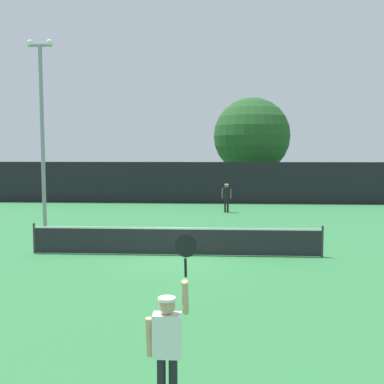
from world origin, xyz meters
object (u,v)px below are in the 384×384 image
(tennis_ball, at_px, (239,245))
(light_pole, at_px, (42,123))
(parked_car_near, at_px, (278,187))
(large_tree, at_px, (252,136))
(player_serving, at_px, (168,337))
(player_receiving, at_px, (227,195))

(tennis_ball, bearing_deg, light_pole, 157.96)
(tennis_ball, bearing_deg, parked_car_near, 78.55)
(large_tree, bearing_deg, light_pole, -123.31)
(player_serving, height_order, parked_car_near, player_serving)
(player_receiving, xyz_separation_m, tennis_ball, (0.31, -9.73, -1.01))
(tennis_ball, distance_m, large_tree, 20.87)
(player_serving, distance_m, parked_car_near, 31.52)
(player_receiving, xyz_separation_m, light_pole, (-8.67, -6.09, 3.88))
(player_receiving, bearing_deg, large_tree, -101.96)
(tennis_ball, height_order, parked_car_near, parked_car_near)
(light_pole, xyz_separation_m, parked_car_near, (13.00, 16.20, -4.14))
(tennis_ball, bearing_deg, large_tree, 84.60)
(tennis_ball, distance_m, light_pole, 10.85)
(light_pole, relative_size, parked_car_near, 1.99)
(player_serving, xyz_separation_m, tennis_ball, (1.48, 11.20, -1.03))
(player_serving, bearing_deg, tennis_ball, 82.49)
(player_receiving, height_order, large_tree, large_tree)
(tennis_ball, xyz_separation_m, light_pole, (-8.98, 3.64, 4.89))
(light_pole, distance_m, parked_car_near, 21.18)
(player_serving, height_order, player_receiving, player_serving)
(light_pole, bearing_deg, tennis_ball, -22.04)
(player_serving, height_order, light_pole, light_pole)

